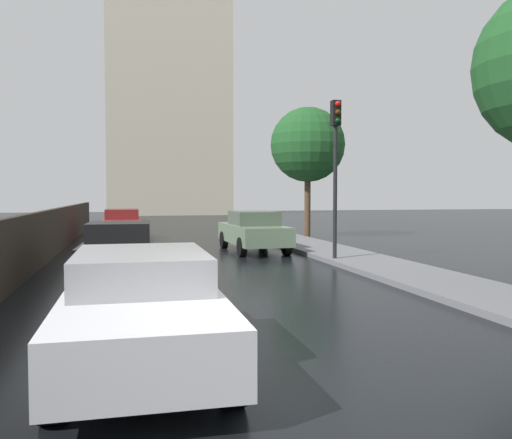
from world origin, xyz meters
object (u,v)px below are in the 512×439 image
Objects in this scene: car_red_far_ahead at (122,224)px; car_white_far_lane at (142,306)px; car_green_behind_camera at (253,231)px; traffic_light at (336,150)px; car_black_mid_road at (120,249)px; street_tree_far at (308,145)px.

car_red_far_ahead is 0.94× the size of car_white_far_lane.
car_green_behind_camera is 0.94× the size of traffic_light.
car_green_behind_camera is 1.00× the size of car_white_far_lane.
car_black_mid_road is 0.93× the size of traffic_light.
traffic_light is at bearing -67.48° from car_green_behind_camera.
street_tree_far reaches higher than car_green_behind_camera.
traffic_light is at bearing 122.27° from car_red_far_ahead.
car_black_mid_road is 7.18m from car_white_far_lane.
car_red_far_ahead is 12.21m from traffic_light.
car_red_far_ahead reaches higher than car_black_mid_road.
car_black_mid_road is 6.89m from car_green_behind_camera.
car_black_mid_road is 0.99× the size of car_white_far_lane.
car_white_far_lane is 10.77m from traffic_light.
street_tree_far is at bearing 52.31° from car_green_behind_camera.
car_green_behind_camera is (4.71, -6.35, 0.03)m from car_red_far_ahead.
traffic_light is at bearing -124.58° from car_white_far_lane.
car_green_behind_camera reaches higher than car_black_mid_road.
car_green_behind_camera is (4.63, 5.11, 0.04)m from car_black_mid_road.
street_tree_far is at bearing -126.62° from car_black_mid_road.
car_white_far_lane is 0.94× the size of traffic_light.
car_white_far_lane is (0.37, -7.17, 0.01)m from car_black_mid_road.
car_black_mid_road is at bearing -134.07° from car_green_behind_camera.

